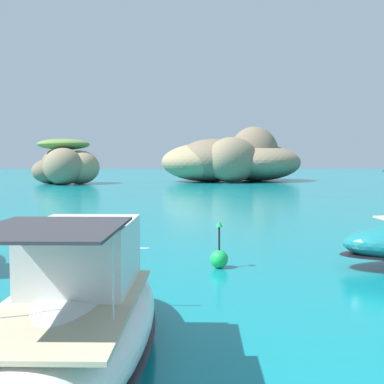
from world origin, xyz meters
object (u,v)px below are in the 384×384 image
motorboat_white (79,319)px  channel_buoy (219,257)px  islet_large (232,161)px  islet_small (64,165)px

motorboat_white → channel_buoy: motorboat_white is taller
islet_large → islet_small: 25.92m
islet_large → channel_buoy: size_ratio=18.98×
islet_small → motorboat_white: (14.26, -61.99, -1.90)m
islet_large → motorboat_white: islet_large is taller
islet_large → islet_small: bearing=-162.5°
islet_large → islet_small: islet_large is taller
channel_buoy → islet_large: bearing=83.1°
islet_large → motorboat_white: (-10.45, -69.80, -2.47)m
channel_buoy → motorboat_white: bearing=-111.9°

